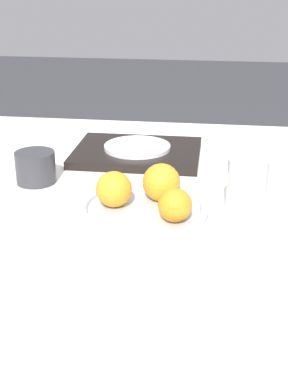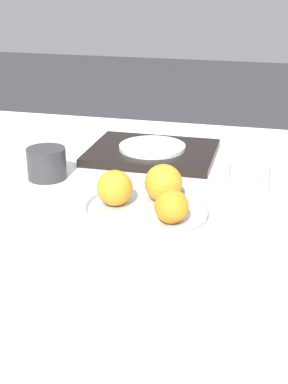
{
  "view_description": "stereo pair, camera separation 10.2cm",
  "coord_description": "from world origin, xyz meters",
  "px_view_note": "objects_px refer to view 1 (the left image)",
  "views": [
    {
      "loc": [
        0.24,
        -1.16,
        1.16
      ],
      "look_at": [
        0.11,
        -0.23,
        0.76
      ],
      "focal_mm": 50.0,
      "sensor_mm": 36.0,
      "label": 1
    },
    {
      "loc": [
        0.34,
        -1.14,
        1.16
      ],
      "look_at": [
        0.11,
        -0.23,
        0.76
      ],
      "focal_mm": 50.0,
      "sensor_mm": 36.0,
      "label": 2
    }
  ],
  "objects_px": {
    "orange_2": "(161,182)",
    "cup_1": "(36,167)",
    "orange_1": "(114,189)",
    "water_glass": "(247,187)",
    "fruit_platter": "(144,210)",
    "side_plate": "(137,147)",
    "orange_0": "(175,205)",
    "serving_tray": "(137,153)"
  },
  "relations": [
    {
      "from": "fruit_platter",
      "to": "serving_tray",
      "type": "height_order",
      "value": "fruit_platter"
    },
    {
      "from": "water_glass",
      "to": "cup_1",
      "type": "relative_size",
      "value": 1.28
    },
    {
      "from": "water_glass",
      "to": "cup_1",
      "type": "height_order",
      "value": "water_glass"
    },
    {
      "from": "orange_0",
      "to": "water_glass",
      "type": "bearing_deg",
      "value": 32.84
    },
    {
      "from": "water_glass",
      "to": "fruit_platter",
      "type": "bearing_deg",
      "value": -169.71
    },
    {
      "from": "serving_tray",
      "to": "fruit_platter",
      "type": "bearing_deg",
      "value": -79.42
    },
    {
      "from": "orange_1",
      "to": "serving_tray",
      "type": "distance_m",
      "value": 0.35
    },
    {
      "from": "orange_1",
      "to": "orange_2",
      "type": "xyz_separation_m",
      "value": [
        0.09,
        0.04,
        0.0
      ]
    },
    {
      "from": "cup_1",
      "to": "side_plate",
      "type": "bearing_deg",
      "value": 45.83
    },
    {
      "from": "fruit_platter",
      "to": "side_plate",
      "type": "distance_m",
      "value": 0.35
    },
    {
      "from": "fruit_platter",
      "to": "orange_2",
      "type": "xyz_separation_m",
      "value": [
        0.03,
        0.04,
        0.04
      ]
    },
    {
      "from": "orange_2",
      "to": "side_plate",
      "type": "height_order",
      "value": "orange_2"
    },
    {
      "from": "orange_0",
      "to": "orange_2",
      "type": "bearing_deg",
      "value": 110.72
    },
    {
      "from": "orange_0",
      "to": "orange_2",
      "type": "relative_size",
      "value": 0.84
    },
    {
      "from": "serving_tray",
      "to": "orange_0",
      "type": "bearing_deg",
      "value": -72.02
    },
    {
      "from": "fruit_platter",
      "to": "serving_tray",
      "type": "bearing_deg",
      "value": 100.58
    },
    {
      "from": "orange_1",
      "to": "water_glass",
      "type": "distance_m",
      "value": 0.26
    },
    {
      "from": "serving_tray",
      "to": "cup_1",
      "type": "relative_size",
      "value": 3.57
    },
    {
      "from": "water_glass",
      "to": "side_plate",
      "type": "height_order",
      "value": "water_glass"
    },
    {
      "from": "orange_2",
      "to": "cup_1",
      "type": "height_order",
      "value": "orange_2"
    },
    {
      "from": "serving_tray",
      "to": "water_glass",
      "type": "bearing_deg",
      "value": -49.96
    },
    {
      "from": "fruit_platter",
      "to": "side_plate",
      "type": "relative_size",
      "value": 1.48
    },
    {
      "from": "orange_2",
      "to": "serving_tray",
      "type": "distance_m",
      "value": 0.32
    },
    {
      "from": "orange_1",
      "to": "side_plate",
      "type": "height_order",
      "value": "orange_1"
    },
    {
      "from": "fruit_platter",
      "to": "water_glass",
      "type": "distance_m",
      "value": 0.2
    },
    {
      "from": "water_glass",
      "to": "cup_1",
      "type": "bearing_deg",
      "value": 167.11
    },
    {
      "from": "orange_0",
      "to": "orange_1",
      "type": "height_order",
      "value": "orange_1"
    },
    {
      "from": "water_glass",
      "to": "side_plate",
      "type": "relative_size",
      "value": 0.67
    },
    {
      "from": "orange_2",
      "to": "cup_1",
      "type": "xyz_separation_m",
      "value": [
        -0.29,
        0.1,
        -0.02
      ]
    },
    {
      "from": "orange_0",
      "to": "orange_1",
      "type": "distance_m",
      "value": 0.13
    },
    {
      "from": "serving_tray",
      "to": "cup_1",
      "type": "bearing_deg",
      "value": -134.17
    },
    {
      "from": "orange_1",
      "to": "water_glass",
      "type": "relative_size",
      "value": 0.62
    },
    {
      "from": "orange_1",
      "to": "water_glass",
      "type": "xyz_separation_m",
      "value": [
        0.25,
        0.04,
        0.0
      ]
    },
    {
      "from": "fruit_platter",
      "to": "water_glass",
      "type": "relative_size",
      "value": 2.2
    },
    {
      "from": "orange_2",
      "to": "side_plate",
      "type": "relative_size",
      "value": 0.45
    },
    {
      "from": "water_glass",
      "to": "serving_tray",
      "type": "relative_size",
      "value": 0.36
    },
    {
      "from": "orange_2",
      "to": "orange_0",
      "type": "bearing_deg",
      "value": -69.28
    },
    {
      "from": "orange_0",
      "to": "orange_2",
      "type": "xyz_separation_m",
      "value": [
        -0.03,
        0.09,
        0.01
      ]
    },
    {
      "from": "orange_0",
      "to": "orange_2",
      "type": "distance_m",
      "value": 0.1
    },
    {
      "from": "orange_1",
      "to": "water_glass",
      "type": "bearing_deg",
      "value": 7.88
    },
    {
      "from": "orange_2",
      "to": "orange_1",
      "type": "bearing_deg",
      "value": -154.52
    },
    {
      "from": "orange_1",
      "to": "serving_tray",
      "type": "relative_size",
      "value": 0.22
    }
  ]
}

